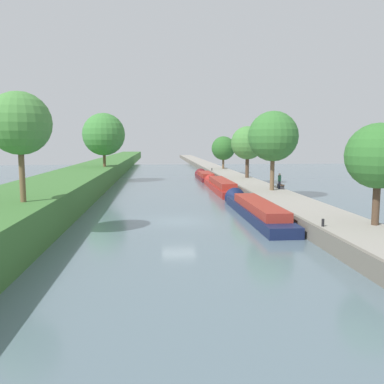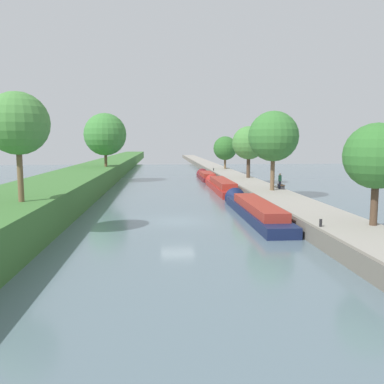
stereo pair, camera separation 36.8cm
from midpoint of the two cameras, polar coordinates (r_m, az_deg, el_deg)
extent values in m
plane|color=slate|center=(30.35, -1.71, -4.14)|extent=(160.00, 160.00, 0.00)
cube|color=#3D7033|center=(31.63, -22.33, -2.01)|extent=(6.83, 260.00, 2.39)
cube|color=gray|center=(32.25, 16.03, -2.85)|extent=(4.20, 260.00, 1.00)
cube|color=#6B665B|center=(31.54, 12.23, -2.90)|extent=(0.25, 260.00, 1.05)
cube|color=#141E42|center=(32.09, 9.31, -2.96)|extent=(2.17, 15.06, 0.73)
cube|color=maroon|center=(31.26, 9.66, -1.96)|extent=(1.78, 10.54, 0.64)
cone|color=#141E42|center=(39.99, 6.52, -0.95)|extent=(2.07, 1.30, 2.07)
cube|color=maroon|center=(49.36, 4.39, 0.58)|extent=(2.08, 15.44, 0.72)
cube|color=maroon|center=(48.52, 4.54, 1.33)|extent=(1.71, 10.81, 0.74)
cone|color=maroon|center=(57.57, 3.11, 1.50)|extent=(1.98, 1.25, 1.98)
cube|color=maroon|center=(64.51, 2.24, 2.05)|extent=(2.18, 10.81, 0.61)
cube|color=maroon|center=(63.92, 2.30, 2.54)|extent=(1.79, 7.57, 0.58)
cone|color=maroon|center=(70.51, 1.66, 2.47)|extent=(2.07, 1.31, 2.07)
cylinder|color=#4C3828|center=(26.07, 24.77, -1.01)|extent=(0.42, 0.42, 3.04)
sphere|color=#33702D|center=(25.87, 25.07, 4.65)|extent=(3.84, 3.84, 3.84)
cylinder|color=brown|center=(42.09, 11.58, 3.03)|extent=(0.43, 0.43, 4.11)
sphere|color=#387533|center=(42.00, 11.69, 7.73)|extent=(5.09, 5.09, 5.09)
cylinder|color=#4C3828|center=(56.67, 8.16, 3.82)|extent=(0.50, 0.50, 3.58)
sphere|color=#47843D|center=(56.59, 8.21, 6.90)|extent=(4.58, 4.58, 4.58)
cylinder|color=brown|center=(75.88, 4.84, 4.29)|extent=(0.40, 0.40, 2.63)
sphere|color=#2D6628|center=(75.80, 4.86, 6.20)|extent=(4.42, 4.42, 4.42)
cylinder|color=brown|center=(25.61, -22.77, 2.69)|extent=(0.33, 0.33, 3.57)
sphere|color=#47843D|center=(25.57, -23.07, 8.93)|extent=(3.65, 3.65, 3.65)
cylinder|color=brown|center=(59.98, -11.94, 4.96)|extent=(0.41, 0.41, 2.98)
sphere|color=#3D7F38|center=(59.96, -12.02, 7.98)|extent=(6.09, 6.09, 6.09)
cylinder|color=#282D42|center=(43.54, 12.55, 0.96)|extent=(0.26, 0.26, 0.82)
cylinder|color=#286647|center=(43.47, 12.57, 1.90)|extent=(0.34, 0.34, 0.62)
sphere|color=tan|center=(43.44, 12.59, 2.46)|extent=(0.22, 0.22, 0.22)
cylinder|color=black|center=(24.70, 18.15, -4.17)|extent=(0.16, 0.16, 0.45)
cylinder|color=black|center=(70.64, 3.22, 3.22)|extent=(0.16, 0.16, 0.45)
cube|color=#333338|center=(43.14, 12.95, 0.62)|extent=(0.40, 0.08, 0.41)
cube|color=#333338|center=(44.28, 12.48, 0.79)|extent=(0.40, 0.08, 0.41)
cube|color=brown|center=(43.69, 12.72, 1.02)|extent=(0.44, 1.50, 0.06)
camera|label=1|loc=(0.18, -89.74, 0.03)|focal=37.70mm
camera|label=2|loc=(0.18, 90.26, -0.03)|focal=37.70mm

